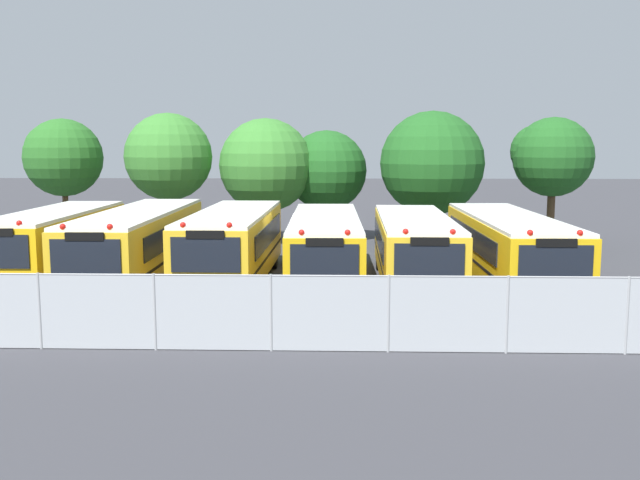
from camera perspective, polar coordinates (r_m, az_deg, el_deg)
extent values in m
plane|color=#38383D|center=(26.01, -3.45, -3.48)|extent=(160.00, 160.00, 0.00)
cube|color=yellow|center=(27.82, -20.46, -0.24)|extent=(2.54, 9.24, 2.16)
cube|color=white|center=(27.70, -20.57, 2.09)|extent=(2.49, 9.06, 0.12)
cube|color=black|center=(27.64, -17.91, 0.54)|extent=(0.15, 7.18, 0.78)
cube|color=black|center=(28.52, -22.56, 0.54)|extent=(0.15, 7.18, 0.78)
cube|color=black|center=(27.88, -20.42, -1.12)|extent=(2.56, 9.34, 0.10)
sphere|color=red|center=(23.35, -23.05, 1.25)|extent=(0.18, 0.18, 0.18)
cylinder|color=black|center=(24.64, -20.76, -3.42)|extent=(0.29, 1.00, 1.00)
cylinder|color=black|center=(30.22, -16.58, -1.26)|extent=(0.29, 1.00, 1.00)
cylinder|color=black|center=(30.92, -20.33, -1.22)|extent=(0.29, 1.00, 1.00)
cube|color=yellow|center=(26.59, -14.32, -0.30)|extent=(2.59, 11.18, 2.19)
cube|color=white|center=(26.46, -14.40, 2.18)|extent=(2.54, 10.95, 0.12)
cube|color=black|center=(21.45, -18.25, -4.82)|extent=(2.52, 0.19, 0.36)
cube|color=black|center=(21.26, -18.35, -1.34)|extent=(2.02, 0.08, 1.05)
cube|color=black|center=(26.53, -11.56, 0.53)|extent=(0.14, 8.70, 0.79)
cube|color=black|center=(27.19, -16.72, 0.53)|extent=(0.14, 8.70, 0.79)
cube|color=black|center=(26.66, -14.29, -1.23)|extent=(2.61, 11.29, 0.10)
sphere|color=red|center=(21.09, -16.56, 1.03)|extent=(0.18, 0.18, 0.18)
sphere|color=red|center=(21.54, -20.00, 1.02)|extent=(0.18, 0.18, 0.18)
cube|color=black|center=(21.17, -18.43, 0.27)|extent=(1.11, 0.09, 0.24)
cylinder|color=black|center=(22.50, -14.37, -4.18)|extent=(0.29, 1.00, 1.00)
cylinder|color=black|center=(23.18, -19.60, -4.04)|extent=(0.29, 1.00, 1.00)
cylinder|color=black|center=(30.11, -10.35, -1.09)|extent=(0.29, 1.00, 1.00)
cylinder|color=black|center=(30.62, -14.36, -1.06)|extent=(0.29, 1.00, 1.00)
cube|color=yellow|center=(25.90, -6.99, -0.34)|extent=(2.60, 9.92, 2.18)
cube|color=white|center=(25.76, -7.03, 2.19)|extent=(2.55, 9.72, 0.12)
cube|color=black|center=(21.20, -9.15, -4.68)|extent=(2.56, 0.19, 0.36)
cube|color=black|center=(21.01, -9.20, -1.18)|extent=(2.05, 0.08, 1.05)
cube|color=black|center=(25.97, -4.12, 0.49)|extent=(0.12, 7.72, 0.78)
cube|color=black|center=(26.38, -9.62, 0.51)|extent=(0.12, 7.72, 0.78)
cube|color=black|center=(25.96, -6.97, -1.30)|extent=(2.63, 10.02, 0.10)
sphere|color=red|center=(20.93, -7.31, 1.19)|extent=(0.18, 0.18, 0.18)
sphere|color=red|center=(21.21, -10.98, 1.20)|extent=(0.18, 0.18, 0.18)
cube|color=black|center=(20.91, -9.24, 0.43)|extent=(1.13, 0.09, 0.24)
cylinder|color=black|center=(22.43, -5.61, -4.01)|extent=(0.29, 1.00, 1.00)
cylinder|color=black|center=(22.85, -11.15, -3.90)|extent=(0.29, 1.00, 1.00)
cylinder|color=black|center=(28.97, -3.78, -1.33)|extent=(0.29, 1.00, 1.00)
cylinder|color=black|center=(29.29, -8.11, -1.29)|extent=(0.29, 1.00, 1.00)
cube|color=yellow|center=(25.88, 0.43, -0.50)|extent=(2.64, 10.77, 1.99)
cube|color=white|center=(25.75, 0.43, 1.82)|extent=(2.59, 10.55, 0.12)
cube|color=black|center=(20.68, 0.36, -4.89)|extent=(2.48, 0.21, 0.36)
cube|color=black|center=(20.51, 0.36, -1.66)|extent=(2.00, 0.10, 0.95)
cube|color=black|center=(26.16, 3.14, 0.28)|extent=(0.20, 8.36, 0.72)
cube|color=black|center=(26.17, -2.28, 0.29)|extent=(0.20, 8.36, 0.72)
cube|color=black|center=(25.94, 0.43, -1.37)|extent=(2.67, 10.88, 0.10)
sphere|color=red|center=(20.57, 2.23, 0.61)|extent=(0.18, 0.18, 0.18)
sphere|color=red|center=(20.58, -1.50, 0.61)|extent=(0.18, 0.18, 0.18)
cube|color=black|center=(20.42, 0.36, -0.18)|extent=(1.10, 0.10, 0.24)
cylinder|color=black|center=(22.15, 3.17, -4.13)|extent=(0.30, 1.01, 1.00)
cylinder|color=black|center=(22.16, -2.41, -4.12)|extent=(0.30, 1.01, 1.00)
cylinder|color=black|center=(29.55, 2.55, -1.14)|extent=(0.30, 1.01, 1.00)
cylinder|color=black|center=(29.55, -1.63, -1.13)|extent=(0.30, 1.01, 1.00)
cube|color=yellow|center=(25.61, 7.58, -0.62)|extent=(2.60, 9.87, 2.02)
cube|color=white|center=(25.48, 7.62, 1.75)|extent=(2.55, 9.67, 0.12)
cube|color=black|center=(20.88, 8.73, -4.86)|extent=(2.53, 0.19, 0.36)
cube|color=black|center=(20.70, 8.78, -1.61)|extent=(2.03, 0.09, 0.97)
cube|color=black|center=(26.01, 10.30, 0.16)|extent=(0.14, 7.68, 0.73)
cube|color=black|center=(25.79, 4.75, 0.20)|extent=(0.14, 7.68, 0.73)
cube|color=black|center=(25.67, 7.56, -1.51)|extent=(2.63, 9.97, 0.10)
sphere|color=red|center=(20.84, 10.64, 0.65)|extent=(0.18, 0.18, 0.18)
sphere|color=red|center=(20.69, 6.90, 0.67)|extent=(0.18, 0.18, 0.18)
cube|color=black|center=(20.61, 8.82, -0.12)|extent=(1.11, 0.09, 0.24)
cylinder|color=black|center=(22.45, 11.12, -4.11)|extent=(0.29, 1.00, 1.00)
cylinder|color=black|center=(22.23, 5.50, -4.12)|extent=(0.29, 1.00, 1.00)
cylinder|color=black|center=(28.92, 9.18, -1.42)|extent=(0.29, 1.00, 1.00)
cylinder|color=black|center=(28.75, 4.83, -1.40)|extent=(0.29, 1.00, 1.00)
cube|color=yellow|center=(26.14, 14.87, -0.60)|extent=(2.68, 10.87, 2.06)
cube|color=white|center=(26.01, 14.95, 1.78)|extent=(2.62, 10.65, 0.12)
cube|color=black|center=(21.09, 18.33, -5.04)|extent=(2.59, 0.19, 0.36)
cube|color=black|center=(20.91, 18.43, -1.74)|extent=(2.08, 0.09, 0.99)
cube|color=black|center=(26.72, 17.43, 0.20)|extent=(0.15, 8.46, 0.74)
cube|color=black|center=(26.11, 11.99, 0.22)|extent=(0.15, 8.46, 0.74)
cube|color=black|center=(26.21, 14.84, -1.49)|extent=(2.71, 10.98, 0.10)
sphere|color=red|center=(21.18, 20.19, 0.54)|extent=(0.18, 0.18, 0.18)
sphere|color=red|center=(20.76, 16.55, 0.56)|extent=(0.18, 0.18, 0.18)
cube|color=black|center=(20.82, 18.50, -0.22)|extent=(1.14, 0.09, 0.24)
cylinder|color=black|center=(22.81, 19.95, -4.24)|extent=(0.29, 1.00, 1.00)
cylinder|color=black|center=(22.18, 14.41, -4.35)|extent=(0.29, 1.00, 1.00)
cylinder|color=black|center=(30.02, 15.27, -1.26)|extent=(0.29, 1.00, 1.00)
cylinder|color=black|center=(29.55, 11.02, -1.27)|extent=(0.29, 1.00, 1.00)
cylinder|color=#4C3823|center=(38.34, -19.76, 1.89)|extent=(0.29, 0.29, 2.91)
sphere|color=#286623|center=(38.17, -19.96, 6.25)|extent=(3.91, 3.91, 3.91)
sphere|color=#286623|center=(38.67, -20.89, 6.83)|extent=(2.53, 2.53, 2.53)
cylinder|color=#4C3823|center=(36.61, -11.96, 1.82)|extent=(0.38, 0.38, 2.78)
sphere|color=#387A2D|center=(36.43, -12.09, 6.56)|extent=(4.36, 4.36, 4.36)
sphere|color=#387A2D|center=(36.14, -12.07, 6.57)|extent=(3.29, 3.29, 3.29)
cylinder|color=#4C3823|center=(36.37, -4.33, 1.48)|extent=(0.35, 0.35, 2.21)
sphere|color=#387A2D|center=(36.17, -4.38, 6.02)|extent=(4.73, 4.73, 4.73)
sphere|color=#387A2D|center=(36.00, -3.89, 6.22)|extent=(3.24, 3.24, 3.24)
cylinder|color=#4C3823|center=(37.27, 0.53, 1.57)|extent=(0.41, 0.41, 2.11)
sphere|color=#1E561E|center=(37.08, 0.53, 5.61)|extent=(4.18, 4.18, 4.18)
sphere|color=#1E561E|center=(37.32, 1.06, 5.47)|extent=(2.75, 2.75, 2.75)
cylinder|color=#4C3823|center=(35.72, 8.90, 1.28)|extent=(0.42, 0.42, 2.20)
sphere|color=#1E561E|center=(35.51, 9.01, 6.13)|extent=(5.12, 5.12, 5.12)
sphere|color=#1E561E|center=(35.28, 9.67, 5.74)|extent=(3.49, 3.49, 3.49)
cylinder|color=#4C3823|center=(37.02, 18.06, 1.81)|extent=(0.38, 0.38, 2.96)
sphere|color=#1E561E|center=(36.85, 18.25, 6.37)|extent=(3.91, 3.91, 3.91)
sphere|color=#1E561E|center=(36.92, 17.09, 6.86)|extent=(2.63, 2.63, 2.63)
cylinder|color=#9EA0A3|center=(18.85, -21.63, -5.35)|extent=(0.07, 0.07, 1.92)
cylinder|color=#9EA0A3|center=(17.92, -13.15, -5.67)|extent=(0.07, 0.07, 1.92)
cylinder|color=#9EA0A3|center=(17.40, -3.96, -5.87)|extent=(0.07, 0.07, 1.92)
cylinder|color=#9EA0A3|center=(17.36, 5.53, -5.93)|extent=(0.07, 0.07, 1.92)
cylinder|color=#9EA0A3|center=(17.77, 14.83, -5.83)|extent=(0.07, 0.07, 1.92)
cylinder|color=#9EA0A3|center=(18.63, 23.48, -5.60)|extent=(0.07, 0.07, 1.92)
cube|color=#ADB2B7|center=(17.40, -3.96, -5.87)|extent=(22.90, 0.02, 1.88)
cylinder|color=#9EA0A3|center=(17.21, -3.99, -2.87)|extent=(22.90, 0.04, 0.04)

